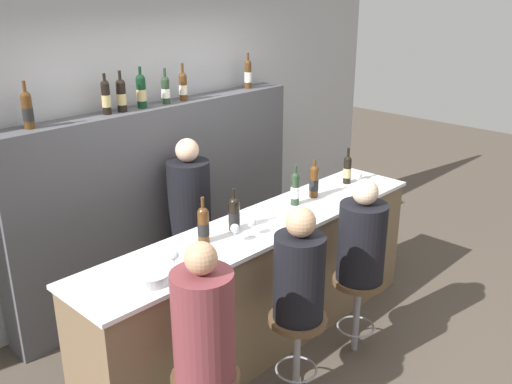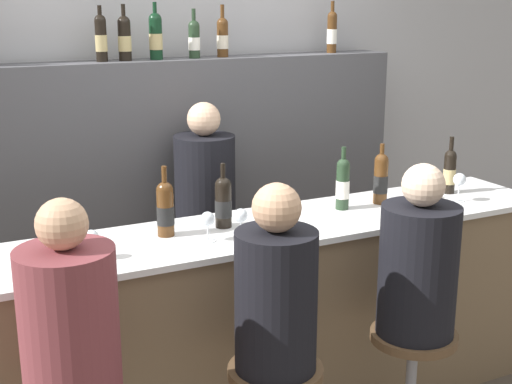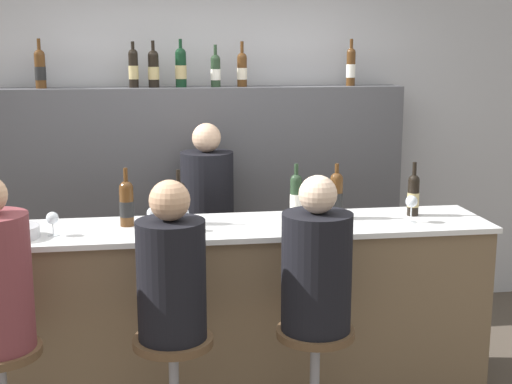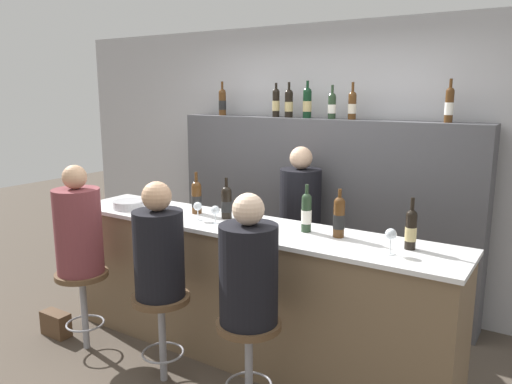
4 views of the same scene
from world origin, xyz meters
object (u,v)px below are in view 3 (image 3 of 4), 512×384
(wine_bottle_counter_0, at_px, (127,203))
(wine_glass_1, at_px, (153,214))
(metal_bowl, at_px, (15,232))
(wine_glass_2, at_px, (183,214))
(wine_bottle_counter_4, at_px, (413,194))
(wine_bottle_backbar_6, at_px, (351,66))
(bar_stool_middle, at_px, (174,362))
(wine_bottle_backbar_0, at_px, (40,68))
(guest_seated_middle, at_px, (171,272))
(wine_bottle_backbar_3, at_px, (181,67))
(wine_bottle_counter_2, at_px, (296,196))
(wine_bottle_backbar_4, at_px, (216,70))
(wine_bottle_counter_3, at_px, (336,195))
(guest_seated_right, at_px, (317,266))
(wine_bottle_counter_1, at_px, (179,202))
(bartender, at_px, (207,243))
(wine_bottle_backbar_1, at_px, (133,68))
(bar_stool_right, at_px, (315,353))
(bar_stool_left, at_px, (1,373))
(wine_bottle_backbar_2, at_px, (154,68))
(wine_bottle_backbar_5, at_px, (242,69))
(wine_glass_3, at_px, (412,203))
(wine_glass_0, at_px, (52,219))

(wine_bottle_counter_0, relative_size, wine_glass_1, 2.38)
(metal_bowl, bearing_deg, wine_glass_2, 0.94)
(wine_bottle_counter_4, height_order, wine_bottle_backbar_6, wine_bottle_backbar_6)
(bar_stool_middle, bearing_deg, wine_bottle_backbar_0, 114.00)
(guest_seated_middle, bearing_deg, wine_glass_2, 80.48)
(wine_bottle_backbar_3, height_order, wine_bottle_backbar_6, wine_bottle_backbar_6)
(wine_bottle_counter_0, relative_size, wine_bottle_counter_2, 1.00)
(wine_bottle_backbar_0, bearing_deg, wine_bottle_backbar_4, 0.00)
(wine_glass_2, height_order, guest_seated_middle, guest_seated_middle)
(wine_bottle_backbar_3, xyz_separation_m, guest_seated_middle, (-0.15, -1.82, -0.92))
(wine_bottle_counter_3, height_order, guest_seated_right, guest_seated_right)
(wine_glass_1, bearing_deg, bar_stool_middle, -81.09)
(wine_bottle_counter_1, xyz_separation_m, bartender, (0.22, 0.77, -0.46))
(wine_bottle_backbar_1, relative_size, bar_stool_right, 0.51)
(metal_bowl, bearing_deg, wine_bottle_backbar_3, 54.37)
(bar_stool_middle, relative_size, bartender, 0.41)
(wine_bottle_counter_4, distance_m, bar_stool_left, 2.46)
(wine_bottle_backbar_2, bearing_deg, wine_bottle_counter_1, -84.50)
(wine_bottle_backbar_4, relative_size, metal_bowl, 1.15)
(wine_bottle_backbar_5, bearing_deg, guest_seated_middle, -107.81)
(wine_bottle_counter_2, bearing_deg, bar_stool_left, -156.83)
(wine_bottle_counter_2, height_order, wine_bottle_backbar_1, wine_bottle_backbar_1)
(wine_bottle_backbar_5, height_order, wine_glass_1, wine_bottle_backbar_5)
(wine_bottle_counter_4, relative_size, bartender, 0.21)
(wine_bottle_backbar_0, distance_m, metal_bowl, 1.56)
(wine_bottle_counter_4, relative_size, bar_stool_left, 0.51)
(wine_bottle_counter_2, bearing_deg, wine_bottle_backbar_4, 106.99)
(wine_bottle_counter_1, bearing_deg, wine_bottle_backbar_2, 95.50)
(wine_bottle_counter_4, bearing_deg, bartender, 146.51)
(wine_bottle_backbar_4, distance_m, bar_stool_middle, 2.31)
(wine_bottle_backbar_0, relative_size, wine_bottle_backbar_5, 1.06)
(wine_bottle_counter_3, height_order, guest_seated_middle, guest_seated_middle)
(wine_glass_3, bearing_deg, wine_glass_0, 180.00)
(wine_glass_1, xyz_separation_m, bar_stool_middle, (0.08, -0.51, -0.63))
(wine_bottle_counter_2, xyz_separation_m, wine_bottle_backbar_3, (-0.60, 1.15, 0.71))
(bar_stool_middle, bearing_deg, wine_bottle_counter_1, 84.07)
(wine_bottle_backbar_3, relative_size, wine_glass_3, 2.13)
(wine_glass_0, bearing_deg, bar_stool_middle, -39.88)
(wine_bottle_counter_2, height_order, wine_glass_1, wine_bottle_counter_2)
(wine_bottle_counter_4, bearing_deg, wine_bottle_counter_0, 180.00)
(metal_bowl, relative_size, guest_seated_middle, 0.33)
(wine_bottle_counter_0, height_order, wine_bottle_counter_1, wine_bottle_counter_0)
(wine_bottle_counter_2, height_order, wine_bottle_backbar_0, wine_bottle_backbar_0)
(wine_bottle_backbar_6, height_order, bar_stool_left, wine_bottle_backbar_6)
(wine_bottle_counter_2, height_order, wine_bottle_backbar_2, wine_bottle_backbar_2)
(wine_bottle_counter_1, distance_m, guest_seated_right, 0.95)
(wine_bottle_counter_1, xyz_separation_m, wine_glass_2, (0.02, -0.16, -0.03))
(wine_glass_1, height_order, bar_stool_left, wine_glass_1)
(bar_stool_middle, bearing_deg, bar_stool_right, 0.00)
(wine_bottle_backbar_0, bearing_deg, wine_bottle_backbar_2, -0.00)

